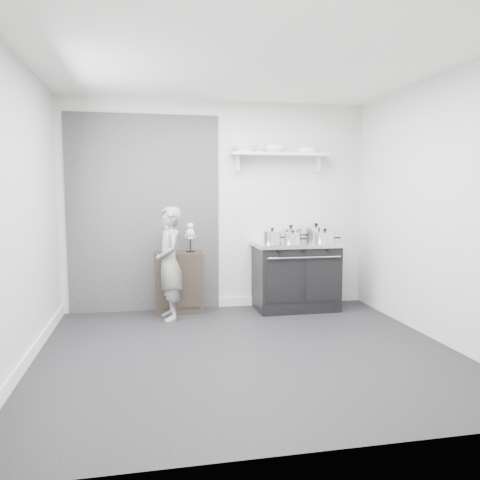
{
  "coord_description": "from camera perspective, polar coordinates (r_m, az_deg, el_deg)",
  "views": [
    {
      "loc": [
        -0.91,
        -4.29,
        1.54
      ],
      "look_at": [
        0.13,
        0.95,
        0.98
      ],
      "focal_mm": 35.0,
      "sensor_mm": 36.0,
      "label": 1
    }
  ],
  "objects": [
    {
      "name": "ground",
      "position": [
        4.64,
        0.77,
        -13.39
      ],
      "size": [
        4.0,
        4.0,
        0.0
      ],
      "primitive_type": "plane",
      "color": "black",
      "rests_on": "ground"
    },
    {
      "name": "room_shell",
      "position": [
        4.51,
        -0.7,
        7.23
      ],
      "size": [
        4.02,
        3.62,
        2.71
      ],
      "color": "#BBBBB8",
      "rests_on": "ground"
    },
    {
      "name": "wall_shelf",
      "position": [
        6.22,
        4.88,
        10.28
      ],
      "size": [
        1.3,
        0.26,
        0.24
      ],
      "color": "silver",
      "rests_on": "room_shell"
    },
    {
      "name": "stove",
      "position": [
        6.16,
        6.79,
        -4.3
      ],
      "size": [
        1.1,
        0.69,
        0.88
      ],
      "color": "black",
      "rests_on": "ground"
    },
    {
      "name": "side_cabinet",
      "position": [
        6.02,
        -7.44,
        -5.13
      ],
      "size": [
        0.59,
        0.35,
        0.77
      ],
      "primitive_type": "cube",
      "color": "black",
      "rests_on": "ground"
    },
    {
      "name": "child",
      "position": [
        5.66,
        -8.58,
        -2.84
      ],
      "size": [
        0.4,
        0.54,
        1.36
      ],
      "primitive_type": "imported",
      "rotation": [
        0.0,
        0.0,
        -1.42
      ],
      "color": "slate",
      "rests_on": "ground"
    },
    {
      "name": "pot_front_left",
      "position": [
        5.92,
        3.96,
        0.37
      ],
      "size": [
        0.33,
        0.24,
        0.2
      ],
      "color": "silver",
      "rests_on": "stove"
    },
    {
      "name": "pot_back_left",
      "position": [
        6.2,
        6.22,
        0.67
      ],
      "size": [
        0.36,
        0.28,
        0.22
      ],
      "color": "silver",
      "rests_on": "stove"
    },
    {
      "name": "pot_back_right",
      "position": [
        6.29,
        9.25,
        0.78
      ],
      "size": [
        0.38,
        0.29,
        0.24
      ],
      "color": "silver",
      "rests_on": "stove"
    },
    {
      "name": "pot_front_right",
      "position": [
        6.03,
        10.29,
        0.33
      ],
      "size": [
        0.34,
        0.26,
        0.19
      ],
      "color": "silver",
      "rests_on": "stove"
    },
    {
      "name": "pot_front_center",
      "position": [
        5.9,
        6.45,
        0.22
      ],
      "size": [
        0.29,
        0.2,
        0.17
      ],
      "color": "silver",
      "rests_on": "stove"
    },
    {
      "name": "skeleton_full",
      "position": [
        5.93,
        -8.77,
        0.47
      ],
      "size": [
        0.12,
        0.07,
        0.41
      ],
      "primitive_type": null,
      "color": "beige",
      "rests_on": "side_cabinet"
    },
    {
      "name": "skeleton_torso",
      "position": [
        5.95,
        -6.07,
        0.59
      ],
      "size": [
        0.12,
        0.08,
        0.43
      ],
      "primitive_type": null,
      "color": "beige",
      "rests_on": "side_cabinet"
    },
    {
      "name": "bowl_large",
      "position": [
        6.11,
        0.63,
        11.05
      ],
      "size": [
        0.32,
        0.32,
        0.08
      ],
      "primitive_type": "imported",
      "color": "white",
      "rests_on": "wall_shelf"
    },
    {
      "name": "bowl_small",
      "position": [
        6.2,
        4.24,
        10.98
      ],
      "size": [
        0.27,
        0.27,
        0.08
      ],
      "primitive_type": "imported",
      "color": "white",
      "rests_on": "wall_shelf"
    },
    {
      "name": "plate_stack",
      "position": [
        6.33,
        8.24,
        10.72
      ],
      "size": [
        0.27,
        0.27,
        0.06
      ],
      "primitive_type": "cylinder",
      "color": "silver",
      "rests_on": "wall_shelf"
    }
  ]
}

